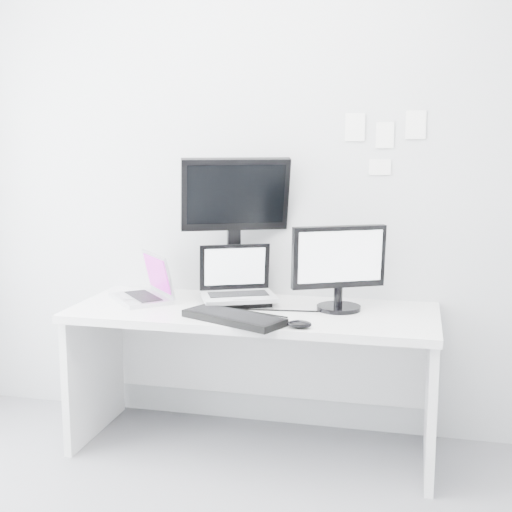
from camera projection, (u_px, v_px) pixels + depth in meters
name	position (u px, v px, depth m)	size (l,w,h in m)	color
back_wall	(268.00, 179.00, 3.63)	(3.60, 3.60, 0.00)	#B3B6B8
desk	(253.00, 379.00, 3.45)	(1.80, 0.70, 0.73)	silver
macbook	(140.00, 276.00, 3.55)	(0.34, 0.26, 0.26)	silver
speaker	(218.00, 278.00, 3.67)	(0.10, 0.10, 0.20)	black
dell_laptop	(239.00, 275.00, 3.46)	(0.37, 0.28, 0.31)	#B1B3B8
rear_monitor	(235.00, 227.00, 3.58)	(0.56, 0.20, 0.76)	black
samsung_monitor	(339.00, 267.00, 3.34)	(0.47, 0.22, 0.43)	black
keyboard	(234.00, 318.00, 3.16)	(0.50, 0.18, 0.03)	black
mouse	(299.00, 324.00, 3.04)	(0.11, 0.07, 0.04)	black
wall_note_0	(355.00, 127.00, 3.48)	(0.10, 0.00, 0.14)	white
wall_note_1	(385.00, 135.00, 3.45)	(0.09, 0.00, 0.13)	white
wall_note_2	(416.00, 125.00, 3.41)	(0.10, 0.00, 0.14)	white
wall_note_3	(380.00, 167.00, 3.48)	(0.11, 0.00, 0.08)	white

